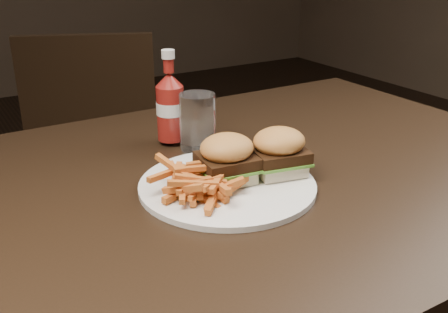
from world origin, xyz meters
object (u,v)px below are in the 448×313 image
plate (227,185)px  dining_table (230,185)px  ketchup_bottle (170,113)px  tumbler (198,122)px  chair_far (101,154)px

plate → dining_table: bearing=54.1°
ketchup_bottle → tumbler: bearing=-64.9°
chair_far → tumbler: (-0.08, -0.85, 0.38)m
dining_table → plate: 0.06m
plate → tumbler: bearing=77.0°
chair_far → dining_table: bearing=108.2°
chair_far → plate: plate is taller
dining_table → ketchup_bottle: ketchup_bottle is taller
chair_far → tumbler: 0.93m
ketchup_bottle → tumbler: (0.03, -0.06, -0.01)m
ketchup_bottle → chair_far: bearing=82.6°
dining_table → chair_far: bearing=85.1°
chair_far → ketchup_bottle: (-0.10, -0.79, 0.38)m
chair_far → plate: 1.07m
dining_table → tumbler: tumbler is taller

